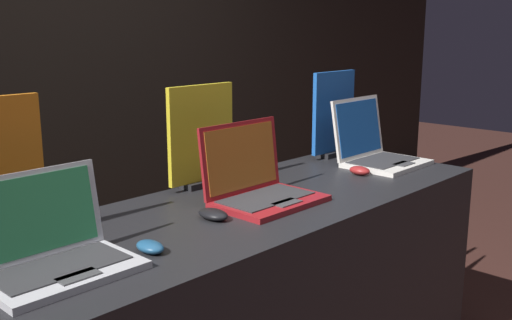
% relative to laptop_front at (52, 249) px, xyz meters
% --- Properties ---
extents(wall_back, '(8.00, 0.05, 2.80)m').
position_rel_laptop_front_xyz_m(wall_back, '(0.79, 1.59, 0.48)').
color(wall_back, black).
rests_on(wall_back, ground_plane).
extents(display_counter, '(2.05, 0.70, 0.86)m').
position_rel_laptop_front_xyz_m(display_counter, '(0.79, 0.05, -0.49)').
color(display_counter, black).
rests_on(display_counter, ground_plane).
extents(laptop_front, '(0.37, 0.27, 0.25)m').
position_rel_laptop_front_xyz_m(laptop_front, '(0.00, 0.00, 0.00)').
color(laptop_front, '#B7B7BC').
rests_on(laptop_front, display_counter).
extents(mouse_front, '(0.06, 0.10, 0.03)m').
position_rel_laptop_front_xyz_m(mouse_front, '(0.25, -0.07, -0.04)').
color(mouse_front, navy).
rests_on(mouse_front, display_counter).
extents(laptop_middle, '(0.37, 0.29, 0.27)m').
position_rel_laptop_front_xyz_m(laptop_middle, '(0.81, 0.05, 0.01)').
color(laptop_middle, maroon).
rests_on(laptop_middle, display_counter).
extents(mouse_middle, '(0.07, 0.12, 0.03)m').
position_rel_laptop_front_xyz_m(mouse_middle, '(0.56, 0.01, -0.04)').
color(mouse_middle, black).
rests_on(mouse_middle, display_counter).
extents(promo_stand_middle, '(0.31, 0.07, 0.39)m').
position_rel_laptop_front_xyz_m(promo_stand_middle, '(0.81, 0.35, 0.13)').
color(promo_stand_middle, black).
rests_on(promo_stand_middle, display_counter).
extents(laptop_back, '(0.35, 0.33, 0.29)m').
position_rel_laptop_front_xyz_m(laptop_back, '(1.61, 0.07, 0.01)').
color(laptop_back, silver).
rests_on(laptop_back, display_counter).
extents(mouse_back, '(0.06, 0.09, 0.04)m').
position_rel_laptop_front_xyz_m(mouse_back, '(1.38, 0.00, -0.04)').
color(mouse_back, maroon).
rests_on(mouse_back, display_counter).
extents(promo_stand_back, '(0.30, 0.07, 0.40)m').
position_rel_laptop_front_xyz_m(promo_stand_back, '(1.61, 0.31, 0.13)').
color(promo_stand_back, black).
rests_on(promo_stand_back, display_counter).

